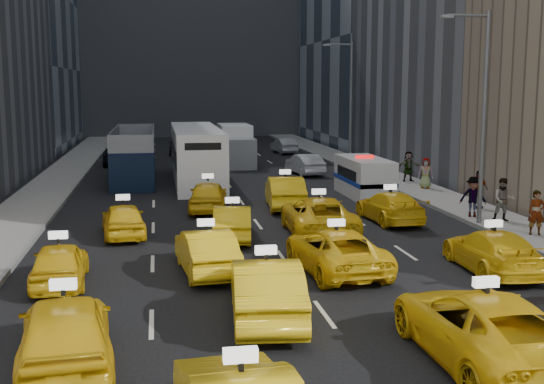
# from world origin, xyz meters

# --- Properties ---
(ground) EXTENTS (160.00, 160.00, 0.00)m
(ground) POSITION_xyz_m (0.00, 0.00, 0.00)
(ground) COLOR black
(ground) RESTS_ON ground
(sidewalk_west) EXTENTS (3.00, 90.00, 0.15)m
(sidewalk_west) POSITION_xyz_m (-10.50, 25.00, 0.07)
(sidewalk_west) COLOR gray
(sidewalk_west) RESTS_ON ground
(sidewalk_east) EXTENTS (3.00, 90.00, 0.15)m
(sidewalk_east) POSITION_xyz_m (10.50, 25.00, 0.07)
(sidewalk_east) COLOR gray
(sidewalk_east) RESTS_ON ground
(curb_west) EXTENTS (0.15, 90.00, 0.18)m
(curb_west) POSITION_xyz_m (-9.05, 25.00, 0.09)
(curb_west) COLOR slate
(curb_west) RESTS_ON ground
(curb_east) EXTENTS (0.15, 90.00, 0.18)m
(curb_east) POSITION_xyz_m (9.05, 25.00, 0.09)
(curb_east) COLOR slate
(curb_east) RESTS_ON ground
(streetlight_near) EXTENTS (2.15, 0.22, 9.00)m
(streetlight_near) POSITION_xyz_m (9.18, 12.00, 4.92)
(streetlight_near) COLOR #595B60
(streetlight_near) RESTS_ON ground
(streetlight_far) EXTENTS (2.15, 0.22, 9.00)m
(streetlight_far) POSITION_xyz_m (9.18, 32.00, 4.92)
(streetlight_far) COLOR #595B60
(streetlight_far) RESTS_ON ground
(taxi_4) EXTENTS (2.44, 4.96, 1.63)m
(taxi_4) POSITION_xyz_m (-6.26, -0.45, 0.81)
(taxi_4) COLOR yellow
(taxi_4) RESTS_ON ground
(taxi_5) EXTENTS (2.12, 5.04, 1.62)m
(taxi_5) POSITION_xyz_m (-1.58, 1.85, 0.81)
(taxi_5) COLOR yellow
(taxi_5) RESTS_ON ground
(taxi_6) EXTENTS (2.63, 5.64, 1.56)m
(taxi_6) POSITION_xyz_m (2.68, -1.56, 0.78)
(taxi_6) COLOR yellow
(taxi_6) RESTS_ON ground
(taxi_8) EXTENTS (1.73, 3.97, 1.33)m
(taxi_8) POSITION_xyz_m (-7.24, 5.91, 0.67)
(taxi_8) COLOR yellow
(taxi_8) RESTS_ON ground
(taxi_9) EXTENTS (1.95, 4.50, 1.44)m
(taxi_9) POSITION_xyz_m (-2.77, 6.53, 0.72)
(taxi_9) COLOR yellow
(taxi_9) RESTS_ON ground
(taxi_10) EXTENTS (2.75, 5.22, 1.40)m
(taxi_10) POSITION_xyz_m (1.37, 6.00, 0.70)
(taxi_10) COLOR yellow
(taxi_10) RESTS_ON ground
(taxi_11) EXTENTS (2.15, 4.82, 1.37)m
(taxi_11) POSITION_xyz_m (6.35, 5.14, 0.69)
(taxi_11) COLOR yellow
(taxi_11) RESTS_ON ground
(taxi_12) EXTENTS (2.01, 4.16, 1.37)m
(taxi_12) POSITION_xyz_m (-5.64, 12.47, 0.69)
(taxi_12) COLOR yellow
(taxi_12) RESTS_ON ground
(taxi_13) EXTENTS (1.89, 4.21, 1.34)m
(taxi_13) POSITION_xyz_m (-1.41, 11.22, 0.67)
(taxi_13) COLOR yellow
(taxi_13) RESTS_ON ground
(taxi_14) EXTENTS (2.89, 5.70, 1.55)m
(taxi_14) POSITION_xyz_m (2.11, 11.50, 0.77)
(taxi_14) COLOR yellow
(taxi_14) RESTS_ON ground
(taxi_15) EXTENTS (2.15, 4.72, 1.34)m
(taxi_15) POSITION_xyz_m (5.84, 13.54, 0.67)
(taxi_15) COLOR yellow
(taxi_15) RESTS_ON ground
(taxi_16) EXTENTS (2.26, 4.54, 1.49)m
(taxi_16) POSITION_xyz_m (-1.90, 17.46, 0.74)
(taxi_16) COLOR yellow
(taxi_16) RESTS_ON ground
(taxi_17) EXTENTS (2.08, 4.92, 1.58)m
(taxi_17) POSITION_xyz_m (1.90, 17.67, 0.79)
(taxi_17) COLOR yellow
(taxi_17) RESTS_ON ground
(nypd_van) EXTENTS (2.46, 5.38, 2.24)m
(nypd_van) POSITION_xyz_m (6.82, 20.56, 1.01)
(nypd_van) COLOR silver
(nypd_van) RESTS_ON ground
(double_decker) EXTENTS (2.65, 11.13, 3.23)m
(double_decker) POSITION_xyz_m (-5.68, 29.04, 1.60)
(double_decker) COLOR black
(double_decker) RESTS_ON ground
(city_bus) EXTENTS (3.16, 13.28, 3.41)m
(city_bus) POSITION_xyz_m (-1.87, 27.61, 1.69)
(city_bus) COLOR white
(city_bus) RESTS_ON ground
(box_truck) EXTENTS (2.37, 6.69, 3.04)m
(box_truck) POSITION_xyz_m (1.62, 36.27, 1.49)
(box_truck) COLOR white
(box_truck) RESTS_ON ground
(misc_car_0) EXTENTS (2.03, 4.44, 1.41)m
(misc_car_0) POSITION_xyz_m (5.58, 30.00, 0.71)
(misc_car_0) COLOR #B5B7BE
(misc_car_0) RESTS_ON ground
(misc_car_1) EXTENTS (2.79, 5.89, 1.62)m
(misc_car_1) POSITION_xyz_m (-6.91, 38.50, 0.81)
(misc_car_1) COLOR black
(misc_car_1) RESTS_ON ground
(misc_car_2) EXTENTS (2.66, 5.50, 1.54)m
(misc_car_2) POSITION_xyz_m (1.80, 45.18, 0.77)
(misc_car_2) COLOR gray
(misc_car_2) RESTS_ON ground
(misc_car_3) EXTENTS (1.96, 4.67, 1.58)m
(misc_car_3) POSITION_xyz_m (-2.28, 45.15, 0.79)
(misc_car_3) COLOR black
(misc_car_3) RESTS_ON ground
(misc_car_4) EXTENTS (1.85, 4.29, 1.37)m
(misc_car_4) POSITION_xyz_m (6.89, 44.62, 0.69)
(misc_car_4) COLOR #9B9EA3
(misc_car_4) RESTS_ON ground
(pedestrian_0) EXTENTS (0.74, 0.59, 1.77)m
(pedestrian_0) POSITION_xyz_m (10.39, 9.39, 1.03)
(pedestrian_0) COLOR gray
(pedestrian_0) RESTS_ON sidewalk_east
(pedestrian_1) EXTENTS (1.04, 0.82, 1.88)m
(pedestrian_1) POSITION_xyz_m (10.47, 12.13, 1.09)
(pedestrian_1) COLOR gray
(pedestrian_1) RESTS_ON sidewalk_east
(pedestrian_2) EXTENTS (1.27, 0.86, 1.81)m
(pedestrian_2) POSITION_xyz_m (9.64, 13.32, 1.06)
(pedestrian_2) COLOR gray
(pedestrian_2) RESTS_ON sidewalk_east
(pedestrian_3) EXTENTS (1.13, 0.64, 1.82)m
(pedestrian_3) POSITION_xyz_m (10.86, 15.32, 1.06)
(pedestrian_3) COLOR gray
(pedestrian_3) RESTS_ON sidewalk_east
(pedestrian_4) EXTENTS (0.97, 0.75, 1.75)m
(pedestrian_4) POSITION_xyz_m (10.87, 21.82, 1.02)
(pedestrian_4) COLOR gray
(pedestrian_4) RESTS_ON sidewalk_east
(pedestrian_5) EXTENTS (1.73, 0.57, 1.84)m
(pedestrian_5) POSITION_xyz_m (10.94, 24.75, 1.07)
(pedestrian_5) COLOR gray
(pedestrian_5) RESTS_ON sidewalk_east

